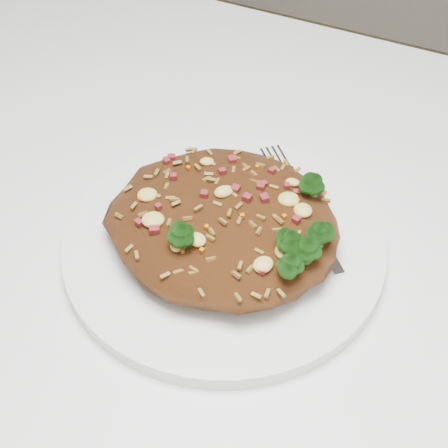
{
  "coord_description": "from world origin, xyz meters",
  "views": [
    {
      "loc": [
        0.06,
        -0.3,
        1.14
      ],
      "look_at": [
        -0.09,
        0.01,
        0.78
      ],
      "focal_mm": 50.0,
      "sensor_mm": 36.0,
      "label": 1
    }
  ],
  "objects_px": {
    "plate": "(224,242)",
    "fork": "(304,211)",
    "dining_table": "(308,360)",
    "fried_rice": "(226,216)"
  },
  "relations": [
    {
      "from": "plate",
      "to": "fried_rice",
      "type": "distance_m",
      "value": 0.03
    },
    {
      "from": "fried_rice",
      "to": "fork",
      "type": "height_order",
      "value": "fried_rice"
    },
    {
      "from": "plate",
      "to": "fork",
      "type": "xyz_separation_m",
      "value": [
        0.05,
        0.06,
        0.01
      ]
    },
    {
      "from": "plate",
      "to": "fork",
      "type": "relative_size",
      "value": 2.07
    },
    {
      "from": "dining_table",
      "to": "plate",
      "type": "xyz_separation_m",
      "value": [
        -0.09,
        0.01,
        0.1
      ]
    },
    {
      "from": "dining_table",
      "to": "plate",
      "type": "relative_size",
      "value": 4.53
    },
    {
      "from": "fork",
      "to": "fried_rice",
      "type": "bearing_deg",
      "value": -83.1
    },
    {
      "from": "plate",
      "to": "fried_rice",
      "type": "relative_size",
      "value": 1.39
    },
    {
      "from": "dining_table",
      "to": "fork",
      "type": "height_order",
      "value": "fork"
    },
    {
      "from": "plate",
      "to": "fork",
      "type": "height_order",
      "value": "fork"
    }
  ]
}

